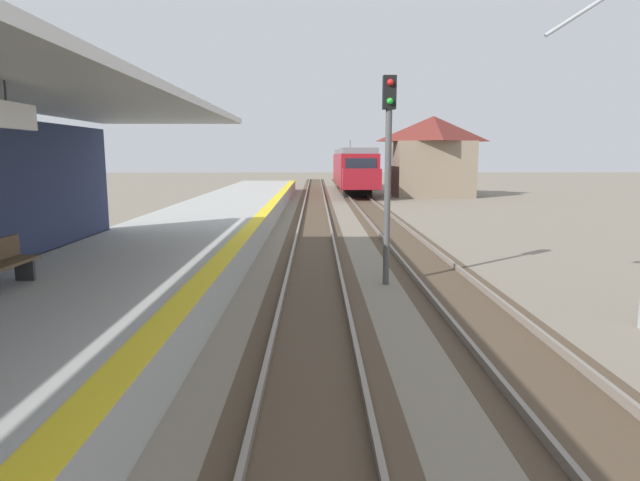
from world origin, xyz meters
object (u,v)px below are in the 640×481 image
(rail_signal_post, at_px, (388,159))
(platform_bench, at_px, (2,262))
(approaching_train, at_px, (353,168))
(distant_trackside_house, at_px, (432,155))

(rail_signal_post, height_order, platform_bench, rail_signal_post)
(approaching_train, distance_m, rail_signal_post, 35.23)
(approaching_train, distance_m, platform_bench, 40.16)
(approaching_train, distance_m, distant_trackside_house, 7.96)
(approaching_train, bearing_deg, distant_trackside_house, -39.60)
(rail_signal_post, bearing_deg, platform_bench, -152.18)
(rail_signal_post, height_order, distant_trackside_house, distant_trackside_house)
(distant_trackside_house, bearing_deg, approaching_train, 140.40)
(platform_bench, bearing_deg, distant_trackside_house, 66.13)
(approaching_train, height_order, distant_trackside_house, distant_trackside_house)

